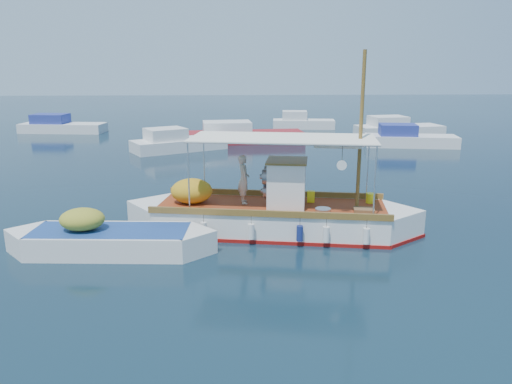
{
  "coord_description": "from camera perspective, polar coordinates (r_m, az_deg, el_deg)",
  "views": [
    {
      "loc": [
        -1.94,
        -16.46,
        5.86
      ],
      "look_at": [
        -1.21,
        0.0,
        1.6
      ],
      "focal_mm": 35.0,
      "sensor_mm": 36.0,
      "label": 1
    }
  ],
  "objects": [
    {
      "name": "bg_boat_far_w",
      "position": [
        46.98,
        -21.44,
        6.95
      ],
      "size": [
        7.39,
        3.1,
        1.8
      ],
      "rotation": [
        0.0,
        0.0,
        -0.11
      ],
      "color": "silver",
      "rests_on": "ground"
    },
    {
      "name": "bg_boat_ne",
      "position": [
        38.0,
        16.97,
        5.75
      ],
      "size": [
        6.73,
        3.18,
        1.8
      ],
      "rotation": [
        0.0,
        0.0,
        -0.16
      ],
      "color": "silver",
      "rests_on": "ground"
    },
    {
      "name": "ground",
      "position": [
        17.58,
        3.96,
        -5.0
      ],
      "size": [
        160.0,
        160.0,
        0.0
      ],
      "primitive_type": "plane",
      "color": "black",
      "rests_on": "ground"
    },
    {
      "name": "bg_boat_n",
      "position": [
        38.28,
        -1.74,
        6.43
      ],
      "size": [
        9.14,
        3.62,
        1.8
      ],
      "rotation": [
        0.0,
        0.0,
        0.09
      ],
      "color": "maroon",
      "rests_on": "ground"
    },
    {
      "name": "bg_boat_nw",
      "position": [
        34.94,
        -9.1,
        5.48
      ],
      "size": [
        6.7,
        5.14,
        1.8
      ],
      "rotation": [
        0.0,
        0.0,
        0.5
      ],
      "color": "silver",
      "rests_on": "ground"
    },
    {
      "name": "fishing_caique",
      "position": [
        17.84,
        1.56,
        -2.76
      ],
      "size": [
        10.53,
        4.15,
        6.51
      ],
      "rotation": [
        0.0,
        0.0,
        -0.16
      ],
      "color": "white",
      "rests_on": "ground"
    },
    {
      "name": "dinghy",
      "position": [
        16.62,
        -16.49,
        -5.49
      ],
      "size": [
        6.8,
        2.23,
        1.66
      ],
      "rotation": [
        0.0,
        0.0,
        -0.06
      ],
      "color": "white",
      "rests_on": "ground"
    },
    {
      "name": "bg_boat_e",
      "position": [
        43.81,
        15.78,
        6.92
      ],
      "size": [
        7.5,
        3.75,
        1.8
      ],
      "rotation": [
        0.0,
        0.0,
        0.17
      ],
      "color": "silver",
      "rests_on": "ground"
    },
    {
      "name": "bg_boat_far_n",
      "position": [
        46.79,
        5.24,
        7.85
      ],
      "size": [
        5.78,
        2.54,
        1.8
      ],
      "rotation": [
        0.0,
        0.0,
        -0.1
      ],
      "color": "silver",
      "rests_on": "ground"
    }
  ]
}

